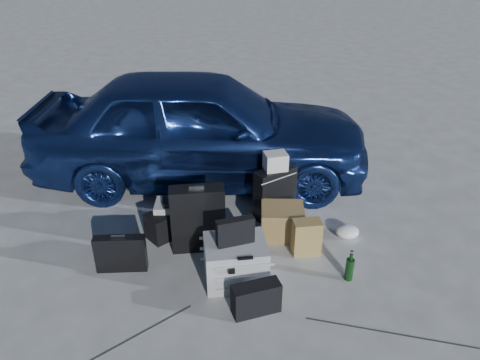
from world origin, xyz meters
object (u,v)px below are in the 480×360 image
duffel_bag (173,221)px  suitcase_left (198,219)px  car (201,127)px  pelican_case (236,261)px  green_bottle (350,266)px  suitcase_right (275,192)px  briefcase (121,254)px  cardboard_box (282,222)px

duffel_bag → suitcase_left: bearing=-84.8°
car → pelican_case: size_ratio=7.42×
pelican_case → green_bottle: 1.10m
duffel_bag → suitcase_right: bearing=-24.8°
briefcase → cardboard_box: bearing=17.2°
briefcase → duffel_bag: bearing=53.5°
pelican_case → cardboard_box: (0.74, 0.50, -0.04)m
suitcase_left → green_bottle: bearing=-26.0°
briefcase → cardboard_box: (1.75, -0.04, -0.02)m
pelican_case → cardboard_box: size_ratio=1.27×
suitcase_left → duffel_bag: bearing=130.4°
suitcase_right → green_bottle: suitcase_right is taller
car → suitcase_right: bearing=-135.8°
briefcase → car: bearing=68.3°
car → suitcase_right: size_ratio=7.10×
car → suitcase_left: car is taller
green_bottle → suitcase_left: bearing=139.6°
suitcase_right → car: bearing=98.7°
pelican_case → duffel_bag: (-0.37, 0.99, -0.06)m
pelican_case → suitcase_right: 1.24m
briefcase → suitcase_right: (1.84, 0.37, 0.11)m
duffel_bag → pelican_case: bearing=-90.6°
car → briefcase: 2.15m
pelican_case → green_bottle: pelican_case is taller
briefcase → green_bottle: briefcase is taller
duffel_bag → briefcase: bearing=-165.9°
pelican_case → suitcase_right: (0.84, 0.91, 0.09)m
pelican_case → suitcase_left: size_ratio=0.80×
suitcase_right → duffel_bag: suitcase_right is taller
briefcase → suitcase_left: 0.84m
briefcase → green_bottle: 2.24m
car → duffel_bag: (-0.70, -1.15, -0.59)m
suitcase_left → cardboard_box: 0.95m
pelican_case → duffel_bag: 1.06m
suitcase_left → cardboard_box: (0.92, -0.11, -0.19)m
suitcase_left → green_bottle: 1.59m
car → pelican_case: car is taller
duffel_bag → green_bottle: (1.39, -1.40, 0.01)m
pelican_case → suitcase_right: suitcase_right is taller
car → briefcase: bearing=161.9°
suitcase_left → duffel_bag: suitcase_left is taller
cardboard_box → car: bearing=103.9°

